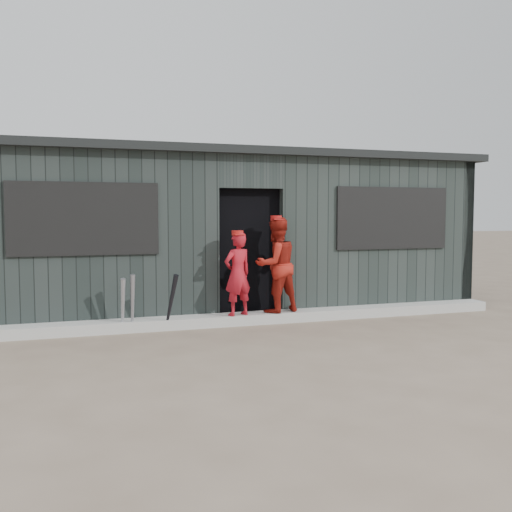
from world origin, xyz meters
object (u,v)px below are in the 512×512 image
object	(u,v)px
bat_mid	(132,303)
player_red_right	(276,265)
player_red_left	(238,274)
player_grey_back	(249,277)
dugout	(225,233)
bat_right	(171,303)
bat_left	(123,305)

from	to	relation	value
bat_mid	player_red_right	distance (m)	2.18
player_red_left	player_grey_back	world-z (taller)	player_red_left
player_red_right	dugout	world-z (taller)	dugout
bat_right	dugout	xyz separation A→B (m)	(1.30, 1.92, 0.88)
player_red_left	player_grey_back	xyz separation A→B (m)	(0.39, 0.70, -0.13)
bat_left	bat_mid	distance (m)	0.13
player_red_left	dugout	size ratio (longest dim) A/B	0.15
bat_left	bat_mid	size ratio (longest dim) A/B	0.95
bat_mid	player_grey_back	size ratio (longest dim) A/B	0.65
player_red_right	player_grey_back	bearing A→B (deg)	-83.04
dugout	bat_right	bearing A→B (deg)	-124.13
player_grey_back	bat_right	bearing A→B (deg)	14.27
bat_mid	bat_right	xyz separation A→B (m)	(0.51, -0.09, -0.00)
bat_right	player_red_right	world-z (taller)	player_red_right
player_red_right	dugout	xyz separation A→B (m)	(-0.32, 1.68, 0.43)
bat_mid	player_red_left	bearing A→B (deg)	1.53
player_red_left	dugout	distance (m)	1.89
player_red_left	player_red_right	distance (m)	0.64
bat_left	player_grey_back	world-z (taller)	player_grey_back
player_red_left	player_red_right	bearing A→B (deg)	170.26
bat_mid	player_red_right	bearing A→B (deg)	3.74
player_red_left	dugout	xyz separation A→B (m)	(0.31, 1.78, 0.53)
bat_right	bat_mid	bearing A→B (deg)	169.74
bat_right	player_red_left	world-z (taller)	player_red_left
bat_mid	bat_right	size ratio (longest dim) A/B	0.97
bat_left	bat_mid	xyz separation A→B (m)	(0.13, -0.01, 0.02)
bat_left	player_red_right	world-z (taller)	player_red_right
player_red_right	player_grey_back	world-z (taller)	player_red_right
bat_mid	player_grey_back	world-z (taller)	player_grey_back
bat_right	player_red_right	distance (m)	1.70
bat_left	bat_mid	bearing A→B (deg)	-5.32
bat_left	dugout	distance (m)	2.80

